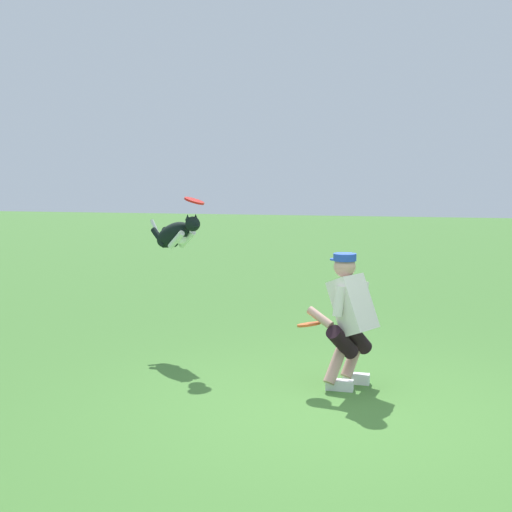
{
  "coord_description": "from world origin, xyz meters",
  "views": [
    {
      "loc": [
        -0.68,
        5.54,
        2.01
      ],
      "look_at": [
        1.03,
        -1.24,
        1.19
      ],
      "focal_mm": 46.7,
      "sensor_mm": 36.0,
      "label": 1
    }
  ],
  "objects": [
    {
      "name": "frisbee_held",
      "position": [
        0.36,
        -0.67,
        0.61
      ],
      "size": [
        0.32,
        0.32,
        0.07
      ],
      "primitive_type": "cylinder",
      "rotation": [
        -0.04,
        0.19,
        5.61
      ],
      "color": "#DE5823",
      "rests_on": "person"
    },
    {
      "name": "ground_plane",
      "position": [
        0.0,
        0.0,
        0.0
      ],
      "size": [
        60.0,
        60.0,
        0.0
      ],
      "primitive_type": "plane",
      "color": "#427431"
    },
    {
      "name": "frisbee_flying",
      "position": [
        1.84,
        -1.6,
        1.75
      ],
      "size": [
        0.32,
        0.33,
        0.12
      ],
      "primitive_type": "cylinder",
      "rotation": [
        -0.21,
        0.23,
        2.3
      ],
      "color": "red"
    },
    {
      "name": "person",
      "position": [
        -0.02,
        -0.73,
        0.7
      ],
      "size": [
        0.7,
        0.64,
        1.29
      ],
      "rotation": [
        0.0,
        0.0,
        -0.49
      ],
      "color": "silver",
      "rests_on": "ground_plane"
    },
    {
      "name": "dog",
      "position": [
        2.14,
        -1.76,
        1.35
      ],
      "size": [
        0.89,
        0.68,
        0.49
      ],
      "rotation": [
        0.0,
        0.0,
        2.51
      ],
      "color": "black"
    }
  ]
}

